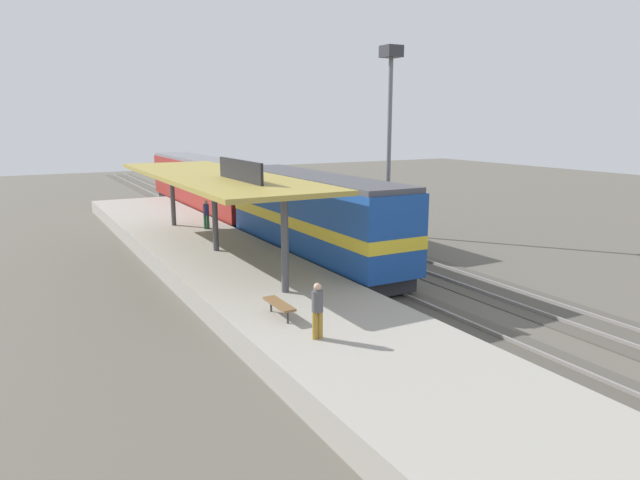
# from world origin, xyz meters

# --- Properties ---
(ground_plane) EXTENTS (120.00, 120.00, 0.00)m
(ground_plane) POSITION_xyz_m (2.00, 0.00, 0.00)
(ground_plane) COLOR #5B564C
(track_near) EXTENTS (3.20, 110.00, 0.16)m
(track_near) POSITION_xyz_m (0.00, 0.00, 0.03)
(track_near) COLOR #4E4941
(track_near) RESTS_ON ground
(track_far) EXTENTS (3.20, 110.00, 0.16)m
(track_far) POSITION_xyz_m (4.60, 0.00, 0.03)
(track_far) COLOR #4E4941
(track_far) RESTS_ON ground
(platform) EXTENTS (6.00, 44.00, 0.90)m
(platform) POSITION_xyz_m (-4.60, 0.00, 0.45)
(platform) COLOR #9E998E
(platform) RESTS_ON ground
(station_canopy) EXTENTS (5.20, 18.00, 4.70)m
(station_canopy) POSITION_xyz_m (-4.60, -0.09, 4.53)
(station_canopy) COLOR #47474C
(station_canopy) RESTS_ON platform
(platform_bench) EXTENTS (0.44, 1.70, 0.50)m
(platform_bench) POSITION_xyz_m (-6.00, -10.47, 1.34)
(platform_bench) COLOR #333338
(platform_bench) RESTS_ON platform
(locomotive) EXTENTS (2.93, 14.43, 4.44)m
(locomotive) POSITION_xyz_m (0.00, -1.68, 2.41)
(locomotive) COLOR #28282D
(locomotive) RESTS_ON track_near
(passenger_carriage_single) EXTENTS (2.90, 20.00, 4.24)m
(passenger_carriage_single) POSITION_xyz_m (0.00, 16.32, 2.31)
(passenger_carriage_single) COLOR #28282D
(passenger_carriage_single) RESTS_ON track_near
(freight_car) EXTENTS (2.80, 12.00, 3.54)m
(freight_car) POSITION_xyz_m (4.60, 3.81, 1.97)
(freight_car) COLOR #28282D
(freight_car) RESTS_ON track_far
(light_mast) EXTENTS (1.10, 1.10, 11.70)m
(light_mast) POSITION_xyz_m (7.80, 2.80, 8.40)
(light_mast) COLOR slate
(light_mast) RESTS_ON ground
(person_waiting) EXTENTS (0.34, 0.34, 1.71)m
(person_waiting) POSITION_xyz_m (-3.20, 5.87, 1.85)
(person_waiting) COLOR #23603D
(person_waiting) RESTS_ON platform
(person_walking) EXTENTS (0.34, 0.34, 1.71)m
(person_walking) POSITION_xyz_m (-5.79, -12.71, 1.85)
(person_walking) COLOR olive
(person_walking) RESTS_ON platform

